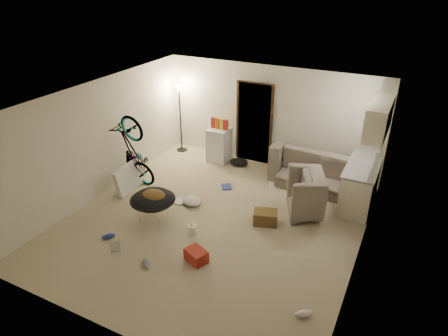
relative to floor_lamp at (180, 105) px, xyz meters
The scene contains 36 objects.
floor 3.81m from the floor_lamp, 47.83° to the right, with size 5.50×6.00×0.02m, color #B7AA8D.
ceiling 3.77m from the floor_lamp, 47.83° to the right, with size 5.50×6.00×0.02m, color white.
wall_back 2.43m from the floor_lamp, ahead, with size 5.50×0.02×2.50m, color silver.
wall_front 6.15m from the floor_lamp, 67.02° to the right, with size 5.50×0.02×2.50m, color silver.
wall_left 2.67m from the floor_lamp, 97.74° to the right, with size 0.02×6.00×2.50m, color silver.
wall_right 5.80m from the floor_lamp, 27.18° to the right, with size 0.02×6.00×2.50m, color silver.
doorway 2.05m from the floor_lamp, ahead, with size 0.85×0.10×2.04m, color black.
door_trim 2.04m from the floor_lamp, ahead, with size 0.97×0.04×2.10m, color black.
floor_lamp is the anchor object (origin of this frame).
kitchen_counter 4.95m from the floor_lamp, ahead, with size 0.60×1.50×0.88m, color beige.
counter_top 4.89m from the floor_lamp, ahead, with size 0.64×1.54×0.04m, color gray.
kitchen_uppers 5.04m from the floor_lamp, ahead, with size 0.38×1.40×0.65m, color beige.
sofa 4.02m from the floor_lamp, ahead, with size 2.26×0.88×0.66m, color #333A34.
armchair 4.55m from the floor_lamp, 18.33° to the right, with size 1.02×0.89×0.66m, color #333A34.
bicycle 2.29m from the floor_lamp, 87.31° to the right, with size 0.63×1.80×0.94m, color black.
book_asset 4.68m from the floor_lamp, 74.24° to the right, with size 0.18×0.24×0.02m, color #A42518.
mini_fridge 1.49m from the floor_lamp, ahead, with size 0.52×0.52×0.88m, color white.
snack_box_0 1.09m from the floor_lamp, ahead, with size 0.10×0.07×0.30m, color #A42518.
snack_box_1 1.21m from the floor_lamp, ahead, with size 0.10×0.07×0.30m, color orange.
snack_box_2 1.32m from the floor_lamp, ahead, with size 0.10×0.07×0.30m, color gold.
snack_box_3 1.44m from the floor_lamp, ahead, with size 0.10×0.07×0.30m, color #A42518.
saucer_chair 3.50m from the floor_lamp, 67.36° to the right, with size 0.89×0.89×0.63m.
hoodie 3.50m from the floor_lamp, 66.78° to the right, with size 0.48×0.40×0.22m, color brown.
sofa_drape 3.05m from the floor_lamp, ahead, with size 0.56×0.46×0.28m, color black.
tv_box 2.57m from the floor_lamp, 87.58° to the right, with size 0.11×0.91×0.60m, color silver.
drink_case_a 4.19m from the floor_lamp, 33.89° to the right, with size 0.46×0.33×0.26m, color brown.
drink_case_b 4.84m from the floor_lamp, 54.94° to the right, with size 0.37×0.28×0.22m, color #A42518.
juicer 4.06m from the floor_lamp, 55.13° to the right, with size 0.17×0.17×0.25m.
newspaper 3.33m from the floor_lamp, 11.38° to the right, with size 0.39×0.52×0.01m, color silver.
book_blue 2.73m from the floor_lamp, 33.05° to the right, with size 0.21×0.28×0.03m, color #283493.
book_white 3.01m from the floor_lamp, 59.04° to the right, with size 0.20×0.26×0.02m, color silver.
shoe_2 4.31m from the floor_lamp, 77.36° to the right, with size 0.25×0.10×0.09m, color #283493.
shoe_3 4.93m from the floor_lamp, 65.26° to the right, with size 0.27×0.11×0.10m, color slate.
shoe_4 6.43m from the floor_lamp, 41.81° to the right, with size 0.27×0.11×0.10m, color white.
clothes_lump_b 2.17m from the floor_lamp, ahead, with size 0.47×0.41×0.14m, color black.
clothes_lump_c 3.08m from the floor_lamp, 53.78° to the right, with size 0.43×0.37×0.13m, color silver.
Camera 1 is at (3.15, -5.82, 4.54)m, focal length 32.00 mm.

